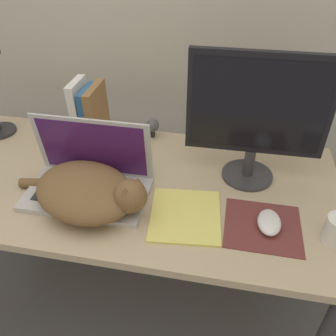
# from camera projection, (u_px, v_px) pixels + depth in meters

# --- Properties ---
(desk) EXTENTS (1.41, 0.68, 0.76)m
(desk) POSITION_uv_depth(u_px,v_px,m) (132.00, 198.00, 1.27)
(desk) COLOR tan
(desk) RESTS_ON ground_plane
(laptop) EXTENTS (0.39, 0.23, 0.24)m
(laptop) POSITION_uv_depth(u_px,v_px,m) (89.00, 180.00, 1.15)
(laptop) COLOR #B7B7BC
(laptop) RESTS_ON desk
(cat) EXTENTS (0.46, 0.37, 0.14)m
(cat) POSITION_uv_depth(u_px,v_px,m) (89.00, 191.00, 1.08)
(cat) COLOR brown
(cat) RESTS_ON desk
(external_monitor) EXTENTS (0.44, 0.17, 0.44)m
(external_monitor) POSITION_uv_depth(u_px,v_px,m) (257.00, 115.00, 1.09)
(external_monitor) COLOR #333338
(external_monitor) RESTS_ON desk
(mousepad) EXTENTS (0.22, 0.21, 0.00)m
(mousepad) POSITION_uv_depth(u_px,v_px,m) (263.00, 226.00, 1.05)
(mousepad) COLOR brown
(mousepad) RESTS_ON desk
(computer_mouse) EXTENTS (0.07, 0.11, 0.03)m
(computer_mouse) POSITION_uv_depth(u_px,v_px,m) (269.00, 222.00, 1.03)
(computer_mouse) COLOR silver
(computer_mouse) RESTS_ON mousepad
(book_row) EXTENTS (0.10, 0.17, 0.24)m
(book_row) POSITION_uv_depth(u_px,v_px,m) (90.00, 114.00, 1.37)
(book_row) COLOR white
(book_row) RESTS_ON desk
(notepad) EXTENTS (0.23, 0.25, 0.01)m
(notepad) POSITION_uv_depth(u_px,v_px,m) (185.00, 215.00, 1.08)
(notepad) COLOR #E5DB6B
(notepad) RESTS_ON desk
(webcam) EXTENTS (0.05, 0.05, 0.08)m
(webcam) POSITION_uv_depth(u_px,v_px,m) (152.00, 126.00, 1.42)
(webcam) COLOR #232328
(webcam) RESTS_ON desk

